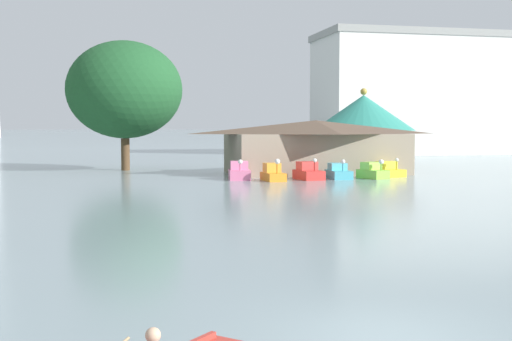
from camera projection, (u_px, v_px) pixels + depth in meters
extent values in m
plane|color=gray|center=(388.00, 337.00, 12.62)|extent=(2000.00, 2000.00, 0.00)
sphere|color=tan|center=(153.00, 335.00, 9.09)|extent=(0.22, 0.22, 0.22)
cube|color=pink|center=(239.00, 175.00, 50.26)|extent=(1.85, 2.58, 0.76)
cube|color=pink|center=(239.00, 165.00, 50.52)|extent=(1.46, 1.24, 0.66)
cylinder|color=pink|center=(240.00, 167.00, 49.27)|extent=(0.14, 0.14, 0.49)
sphere|color=white|center=(240.00, 162.00, 49.24)|extent=(0.36, 0.36, 0.36)
cube|color=orange|center=(273.00, 177.00, 49.20)|extent=(1.47, 2.61, 0.62)
cube|color=gold|center=(272.00, 168.00, 49.46)|extent=(1.20, 1.20, 0.71)
cylinder|color=orange|center=(277.00, 169.00, 48.18)|extent=(0.14, 0.14, 0.69)
sphere|color=white|center=(277.00, 161.00, 48.14)|extent=(0.39, 0.39, 0.39)
cube|color=red|center=(309.00, 175.00, 50.47)|extent=(1.91, 2.89, 0.71)
cube|color=#E8423C|center=(307.00, 166.00, 50.75)|extent=(1.49, 1.37, 0.65)
cylinder|color=red|center=(315.00, 167.00, 49.41)|extent=(0.14, 0.14, 0.66)
sphere|color=white|center=(315.00, 160.00, 49.37)|extent=(0.31, 0.31, 0.31)
cube|color=#4CB7CC|center=(339.00, 174.00, 51.28)|extent=(1.67, 3.02, 0.65)
cube|color=#5DCDE2|center=(337.00, 167.00, 51.61)|extent=(1.35, 1.40, 0.55)
cylinder|color=#4CB7CC|center=(343.00, 168.00, 50.09)|extent=(0.14, 0.14, 0.58)
sphere|color=white|center=(343.00, 162.00, 50.06)|extent=(0.33, 0.33, 0.33)
cube|color=#8CCC3F|center=(373.00, 174.00, 51.40)|extent=(2.10, 2.71, 0.68)
cube|color=#A0E24F|center=(370.00, 166.00, 51.61)|extent=(1.47, 1.40, 0.60)
cylinder|color=#8CCC3F|center=(381.00, 167.00, 50.55)|extent=(0.14, 0.14, 0.47)
sphere|color=white|center=(381.00, 162.00, 50.52)|extent=(0.39, 0.39, 0.39)
cube|color=yellow|center=(389.00, 173.00, 53.43)|extent=(2.21, 2.84, 0.62)
cube|color=yellow|center=(386.00, 165.00, 53.67)|extent=(1.64, 1.43, 0.61)
cylinder|color=yellow|center=(397.00, 166.00, 52.49)|extent=(0.14, 0.14, 0.64)
sphere|color=white|center=(397.00, 160.00, 52.46)|extent=(0.31, 0.31, 0.31)
cube|color=gray|center=(316.00, 154.00, 56.92)|extent=(14.75, 7.90, 3.45)
pyramid|color=brown|center=(316.00, 127.00, 56.77)|extent=(15.93, 9.08, 1.16)
cylinder|color=brown|center=(363.00, 148.00, 67.83)|extent=(7.46, 7.46, 3.67)
cone|color=teal|center=(363.00, 113.00, 67.59)|extent=(10.60, 10.60, 3.66)
sphere|color=#B7993D|center=(364.00, 92.00, 67.44)|extent=(0.70, 0.70, 0.70)
cylinder|color=brown|center=(125.00, 154.00, 61.12)|extent=(0.79, 0.79, 2.97)
ellipsoid|color=#1E5128|center=(125.00, 90.00, 60.72)|extent=(10.67, 10.67, 9.00)
cube|color=silver|center=(413.00, 97.00, 99.06)|extent=(28.36, 13.20, 17.02)
cube|color=#999993|center=(414.00, 37.00, 98.46)|extent=(28.93, 13.47, 1.00)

